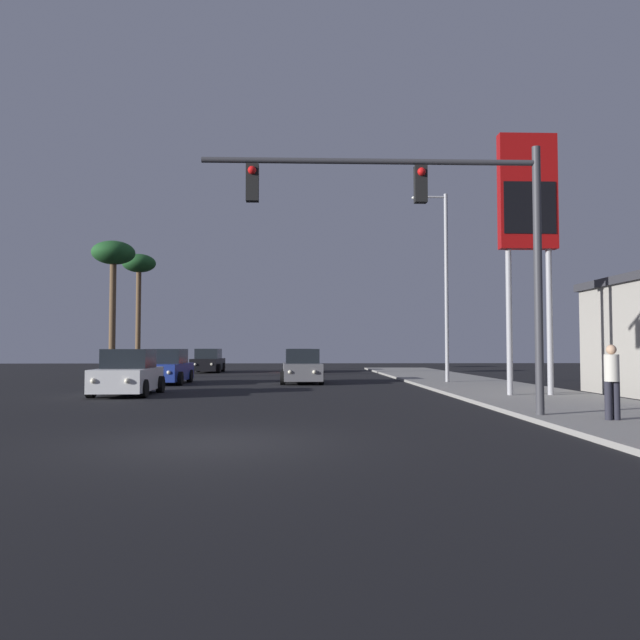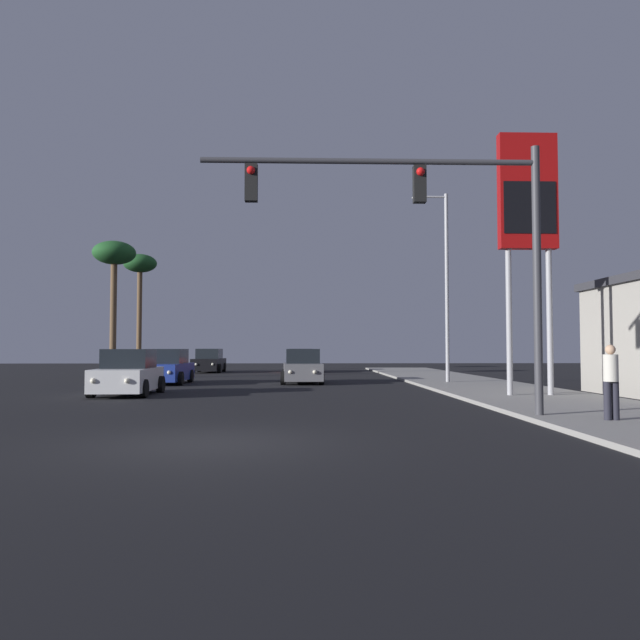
# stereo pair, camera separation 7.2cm
# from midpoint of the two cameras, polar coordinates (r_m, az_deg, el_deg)

# --- Properties ---
(ground_plane) EXTENTS (120.00, 120.00, 0.00)m
(ground_plane) POSITION_cam_midpoint_polar(r_m,az_deg,el_deg) (11.63, -10.44, -11.00)
(ground_plane) COLOR black
(sidewalk_right) EXTENTS (5.00, 60.00, 0.12)m
(sidewalk_right) POSITION_cam_midpoint_polar(r_m,az_deg,el_deg) (22.82, 18.27, -6.62)
(sidewalk_right) COLOR gray
(sidewalk_right) RESTS_ON ground
(car_red) EXTENTS (2.04, 4.34, 1.68)m
(car_red) POSITION_cam_midpoint_polar(r_m,az_deg,el_deg) (44.96, -1.94, -3.81)
(car_red) COLOR maroon
(car_red) RESTS_ON ground
(car_white) EXTENTS (2.04, 4.34, 1.68)m
(car_white) POSITION_cam_midpoint_polar(r_m,az_deg,el_deg) (23.96, -17.22, -4.75)
(car_white) COLOR silver
(car_white) RESTS_ON ground
(car_black) EXTENTS (2.04, 4.34, 1.68)m
(car_black) POSITION_cam_midpoint_polar(r_m,az_deg,el_deg) (45.05, -10.24, -3.77)
(car_black) COLOR black
(car_black) RESTS_ON ground
(car_grey) EXTENTS (2.04, 4.34, 1.68)m
(car_grey) POSITION_cam_midpoint_polar(r_m,az_deg,el_deg) (30.65, -1.73, -4.37)
(car_grey) COLOR slate
(car_grey) RESTS_ON ground
(car_blue) EXTENTS (2.04, 4.34, 1.68)m
(car_blue) POSITION_cam_midpoint_polar(r_m,az_deg,el_deg) (30.93, -13.92, -4.28)
(car_blue) COLOR navy
(car_blue) RESTS_ON ground
(traffic_light_mast) EXTENTS (8.21, 0.36, 6.50)m
(traffic_light_mast) POSITION_cam_midpoint_polar(r_m,az_deg,el_deg) (15.47, 10.70, 8.87)
(traffic_light_mast) COLOR #38383D
(traffic_light_mast) RESTS_ON sidewalk_right
(street_lamp) EXTENTS (1.74, 0.24, 9.00)m
(street_lamp) POSITION_cam_midpoint_polar(r_m,az_deg,el_deg) (30.37, 11.17, 3.89)
(street_lamp) COLOR #99999E
(street_lamp) RESTS_ON sidewalk_right
(gas_station_sign) EXTENTS (2.00, 0.42, 9.00)m
(gas_station_sign) POSITION_cam_midpoint_polar(r_m,az_deg,el_deg) (22.98, 18.37, 9.86)
(gas_station_sign) COLOR #99999E
(gas_station_sign) RESTS_ON sidewalk_right
(pedestrian_on_sidewalk) EXTENTS (0.34, 0.32, 1.67)m
(pedestrian_on_sidewalk) POSITION_cam_midpoint_polar(r_m,az_deg,el_deg) (15.34, 25.01, -4.87)
(pedestrian_on_sidewalk) COLOR #23232D
(pedestrian_on_sidewalk) RESTS_ON sidewalk_right
(palm_tree_far) EXTENTS (2.40, 2.40, 8.55)m
(palm_tree_far) POSITION_cam_midpoint_polar(r_m,az_deg,el_deg) (47.22, -16.27, 4.45)
(palm_tree_far) COLOR brown
(palm_tree_far) RESTS_ON ground
(palm_tree_mid) EXTENTS (2.40, 2.40, 7.78)m
(palm_tree_mid) POSITION_cam_midpoint_polar(r_m,az_deg,el_deg) (37.27, -18.42, 5.27)
(palm_tree_mid) COLOR brown
(palm_tree_mid) RESTS_ON ground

